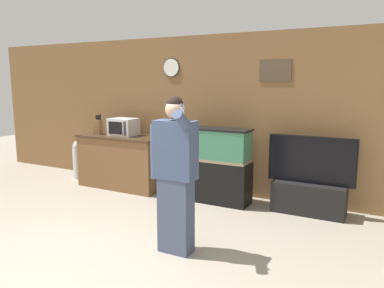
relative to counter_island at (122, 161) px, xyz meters
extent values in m
plane|color=gray|center=(1.51, -2.63, -0.46)|extent=(18.00, 18.00, 0.00)
cube|color=brown|center=(1.51, 0.52, 0.84)|extent=(10.00, 0.06, 2.60)
cube|color=#4C3D2D|center=(2.55, 0.49, 1.55)|extent=(0.48, 0.02, 0.32)
cylinder|color=white|center=(0.74, 0.48, 1.62)|extent=(0.29, 0.03, 0.29)
cylinder|color=black|center=(0.74, 0.48, 1.62)|extent=(0.32, 0.01, 0.32)
cube|color=brown|center=(0.00, 0.00, -0.02)|extent=(1.53, 0.62, 0.89)
cube|color=#3D2A19|center=(0.00, 0.00, 0.44)|extent=(1.57, 0.66, 0.03)
cube|color=silver|center=(0.02, 0.03, 0.61)|extent=(0.46, 0.35, 0.30)
cube|color=black|center=(-0.01, -0.15, 0.61)|extent=(0.29, 0.01, 0.21)
cube|color=#2D2D33|center=(0.19, -0.15, 0.61)|extent=(0.05, 0.01, 0.24)
cube|color=brown|center=(-0.48, -0.05, 0.59)|extent=(0.13, 0.10, 0.26)
cylinder|color=black|center=(-0.53, -0.04, 0.76)|extent=(0.02, 0.02, 0.08)
cylinder|color=black|center=(-0.50, -0.04, 0.76)|extent=(0.02, 0.02, 0.09)
cylinder|color=black|center=(-0.48, -0.04, 0.75)|extent=(0.02, 0.02, 0.08)
cylinder|color=black|center=(-0.46, -0.04, 0.76)|extent=(0.02, 0.02, 0.08)
cylinder|color=black|center=(-0.43, -0.04, 0.77)|extent=(0.02, 0.02, 0.10)
cylinder|color=black|center=(-0.53, 0.00, 0.75)|extent=(0.02, 0.02, 0.08)
cylinder|color=black|center=(-0.50, 0.00, 0.75)|extent=(0.02, 0.02, 0.08)
cylinder|color=black|center=(-0.48, 0.00, 0.76)|extent=(0.02, 0.02, 0.08)
cylinder|color=black|center=(-0.46, 0.00, 0.76)|extent=(0.02, 0.02, 0.09)
cube|color=black|center=(1.75, 0.01, -0.14)|extent=(1.17, 0.40, 0.65)
cube|color=#937F5B|center=(1.75, 0.01, 0.21)|extent=(1.14, 0.39, 0.04)
cube|color=#387556|center=(1.75, 0.01, 0.44)|extent=(1.13, 0.38, 0.49)
cube|color=black|center=(1.75, 0.01, 0.68)|extent=(1.17, 0.40, 0.03)
cube|color=black|center=(3.19, 0.16, -0.24)|extent=(1.00, 0.40, 0.44)
cube|color=black|center=(3.19, 0.16, 0.30)|extent=(1.18, 0.05, 0.65)
cube|color=black|center=(3.19, 0.19, 0.30)|extent=(1.21, 0.01, 0.68)
cube|color=#424C66|center=(2.14, -1.78, -0.05)|extent=(0.36, 0.20, 0.83)
cube|color=#3D4C6B|center=(2.14, -1.78, 0.68)|extent=(0.45, 0.22, 0.62)
sphere|color=tan|center=(2.14, -1.78, 1.10)|extent=(0.21, 0.21, 0.21)
sphere|color=black|center=(2.14, -1.78, 1.16)|extent=(0.17, 0.17, 0.17)
cylinder|color=#3D4C6B|center=(1.89, -1.78, 0.64)|extent=(0.12, 0.12, 0.59)
cylinder|color=#3D4C6B|center=(2.32, -1.91, 0.99)|extent=(0.11, 0.33, 0.27)
cylinder|color=white|center=(2.32, -1.93, 1.09)|extent=(0.02, 0.06, 0.11)
cylinder|color=#2856B2|center=(2.32, -1.95, 1.15)|extent=(0.02, 0.03, 0.05)
cylinder|color=#B7B7BC|center=(-1.11, 0.09, -0.17)|extent=(0.26, 0.26, 0.58)
sphere|color=#ADADB2|center=(-1.11, 0.09, 0.16)|extent=(0.25, 0.25, 0.25)
camera|label=1|loc=(4.12, -5.12, 1.40)|focal=35.00mm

